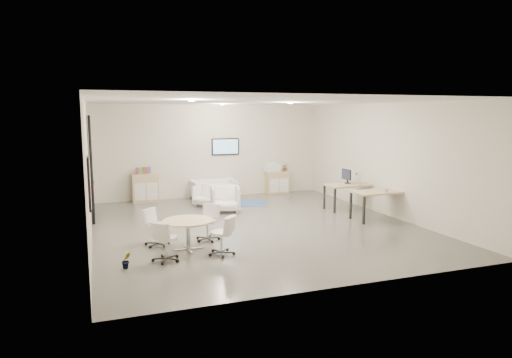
{
  "coord_description": "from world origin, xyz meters",
  "views": [
    {
      "loc": [
        -3.87,
        -10.93,
        2.89
      ],
      "look_at": [
        0.19,
        0.4,
        1.17
      ],
      "focal_mm": 32.0,
      "sensor_mm": 36.0,
      "label": 1
    }
  ],
  "objects": [
    {
      "name": "room_shell",
      "position": [
        0.0,
        0.0,
        1.6
      ],
      "size": [
        9.6,
        10.6,
        4.8
      ],
      "color": "#57534F",
      "rests_on": "ground"
    },
    {
      "name": "glass_door",
      "position": [
        -3.95,
        2.51,
        1.5
      ],
      "size": [
        0.09,
        1.9,
        2.85
      ],
      "color": "black",
      "rests_on": "room_shell"
    },
    {
      "name": "artwork",
      "position": [
        -3.97,
        -1.6,
        1.55
      ],
      "size": [
        0.05,
        0.54,
        1.04
      ],
      "color": "black",
      "rests_on": "room_shell"
    },
    {
      "name": "wall_tv",
      "position": [
        0.5,
        4.46,
        1.75
      ],
      "size": [
        0.98,
        0.06,
        0.58
      ],
      "color": "black",
      "rests_on": "room_shell"
    },
    {
      "name": "ceiling_spots",
      "position": [
        -0.2,
        0.83,
        3.18
      ],
      "size": [
        3.14,
        4.14,
        0.03
      ],
      "color": "#FFEAC6",
      "rests_on": "room_shell"
    },
    {
      "name": "sideboard_left",
      "position": [
        -2.31,
        4.26,
        0.47
      ],
      "size": [
        0.84,
        0.43,
        0.94
      ],
      "color": "tan",
      "rests_on": "room_shell"
    },
    {
      "name": "sideboard_right",
      "position": [
        2.39,
        4.28,
        0.4
      ],
      "size": [
        0.81,
        0.39,
        0.81
      ],
      "color": "tan",
      "rests_on": "room_shell"
    },
    {
      "name": "books",
      "position": [
        -2.35,
        4.26,
        1.05
      ],
      "size": [
        0.48,
        0.14,
        0.22
      ],
      "color": "red",
      "rests_on": "sideboard_left"
    },
    {
      "name": "printer",
      "position": [
        2.2,
        4.28,
        0.98
      ],
      "size": [
        0.55,
        0.48,
        0.35
      ],
      "rotation": [
        0.0,
        0.0,
        0.13
      ],
      "color": "white",
      "rests_on": "sideboard_right"
    },
    {
      "name": "loveseat",
      "position": [
        -0.03,
        4.12,
        0.31
      ],
      "size": [
        1.55,
        0.84,
        0.56
      ],
      "rotation": [
        0.0,
        0.0,
        0.06
      ],
      "color": "silver",
      "rests_on": "room_shell"
    },
    {
      "name": "blue_rug",
      "position": [
        0.63,
        2.89,
        0.01
      ],
      "size": [
        1.69,
        1.35,
        0.01
      ],
      "primitive_type": "cube",
      "rotation": [
        0.0,
        0.0,
        -0.27
      ],
      "color": "#305194",
      "rests_on": "room_shell"
    },
    {
      "name": "armchair_left",
      "position": [
        -0.54,
        2.98,
        0.36
      ],
      "size": [
        0.97,
        0.96,
        0.73
      ],
      "primitive_type": "imported",
      "rotation": [
        0.0,
        0.0,
        -0.75
      ],
      "color": "silver",
      "rests_on": "room_shell"
    },
    {
      "name": "armchair_right",
      "position": [
        -0.22,
        1.94,
        0.42
      ],
      "size": [
        0.95,
        0.91,
        0.83
      ],
      "primitive_type": "imported",
      "rotation": [
        0.0,
        0.0,
        -0.22
      ],
      "color": "silver",
      "rests_on": "room_shell"
    },
    {
      "name": "desk_rear",
      "position": [
        3.41,
        0.93,
        0.7
      ],
      "size": [
        1.55,
        0.85,
        0.78
      ],
      "rotation": [
        0.0,
        0.0,
        0.07
      ],
      "color": "tan",
      "rests_on": "room_shell"
    },
    {
      "name": "desk_front",
      "position": [
        3.47,
        -0.51,
        0.72
      ],
      "size": [
        1.57,
        0.84,
        0.8
      ],
      "rotation": [
        0.0,
        0.0,
        0.05
      ],
      "color": "tan",
      "rests_on": "room_shell"
    },
    {
      "name": "monitor",
      "position": [
        3.37,
        1.08,
        1.02
      ],
      "size": [
        0.2,
        0.5,
        0.44
      ],
      "color": "black",
      "rests_on": "desk_rear"
    },
    {
      "name": "round_table",
      "position": [
        -2.05,
        -1.54,
        0.57
      ],
      "size": [
        1.07,
        1.07,
        0.65
      ],
      "color": "tan",
      "rests_on": "room_shell"
    },
    {
      "name": "meeting_chairs",
      "position": [
        -2.05,
        -1.54,
        0.41
      ],
      "size": [
        1.98,
        1.98,
        0.82
      ],
      "color": "white",
      "rests_on": "room_shell"
    },
    {
      "name": "plant_cabinet",
      "position": [
        2.72,
        4.28,
        0.92
      ],
      "size": [
        0.33,
        0.35,
        0.22
      ],
      "primitive_type": "imported",
      "rotation": [
        0.0,
        0.0,
        -0.33
      ],
      "color": "#3F7F3F",
      "rests_on": "sideboard_right"
    },
    {
      "name": "plant_floor",
      "position": [
        -3.38,
        -2.32,
        0.07
      ],
      "size": [
        0.25,
        0.35,
        0.14
      ],
      "primitive_type": "imported",
      "rotation": [
        0.0,
        0.0,
        0.28
      ],
      "color": "#3F7F3F",
      "rests_on": "room_shell"
    },
    {
      "name": "cup",
      "position": [
        3.54,
        -0.66,
        0.85
      ],
      "size": [
        0.12,
        0.1,
        0.11
      ],
      "primitive_type": "imported",
      "rotation": [
        0.0,
        0.0,
        -0.16
      ],
      "color": "white",
      "rests_on": "desk_front"
    }
  ]
}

